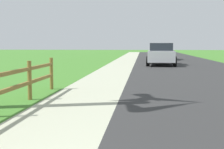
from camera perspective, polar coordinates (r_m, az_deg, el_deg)
name	(u,v)px	position (r m, az deg, el deg)	size (l,w,h in m)	color
ground_plane	(135,62)	(25.80, 4.22, 2.20)	(120.00, 120.00, 0.00)	#3E7929
road_asphalt	(176,61)	(27.94, 11.52, 2.36)	(7.00, 66.00, 0.01)	#2C2C2C
curb_concrete	(102,61)	(28.03, -1.83, 2.48)	(6.00, 66.00, 0.01)	#ACB095
grass_verge	(85,61)	(28.26, -4.85, 2.49)	(5.00, 66.00, 0.00)	#3E7929
parked_suv_silver	(161,54)	(22.81, 8.89, 3.68)	(2.17, 4.90, 1.56)	#B7BABF
parked_car_black	(164,52)	(31.08, 9.41, 4.06)	(2.24, 4.44, 1.48)	black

